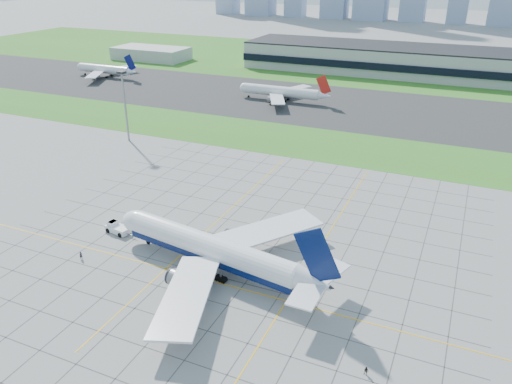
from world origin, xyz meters
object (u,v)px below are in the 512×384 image
Objects in this scene: crew_near at (81,255)px; pushback_tug at (117,228)px; airliner at (213,250)px; crew_far at (366,371)px; light_mast at (124,98)px; distant_jet_0 at (105,69)px; distant_jet_1 at (282,92)px.

pushback_tug is at bearing 45.09° from crew_near.
airliner is 34.50× the size of crew_far.
light_mast is 94.18m from airliner.
airliner reaches higher than distant_jet_0.
airliner is 212.14m from distant_jet_0.
distant_jet_1 is at bearing 114.24° from airliner.
distant_jet_0 is (-187.76, 166.64, 3.68)m from crew_far.
distant_jet_0 is (-81.23, 86.74, -11.70)m from light_mast.
pushback_tug is (40.08, -58.09, -15.03)m from light_mast.
pushback_tug is 135.67m from distant_jet_1.
distant_jet_0 is (-150.58, 149.42, -0.28)m from airliner.
airliner is at bearing -0.02° from pushback_tug.
pushback_tug reaches higher than crew_near.
light_mast is at bearing 146.81° from airliner.
distant_jet_0 is at bearing 133.12° from light_mast.
distant_jet_1 is at bearing -4.84° from distant_jet_0.
light_mast is 134.05m from crew_far.
distant_jet_0 is 112.64m from distant_jet_1.
crew_far is at bearing -54.03° from crew_near.
light_mast is 15.93× the size of crew_far.
airliner is at bearing -44.78° from distant_jet_0.
crew_near is at bearing -86.35° from distant_jet_1.
crew_near is at bearing -179.20° from crew_far.
airliner reaches higher than crew_near.
light_mast is 0.46× the size of airliner.
distant_jet_1 is (-75.52, 157.14, 3.68)m from crew_far.
crew_near reaches higher than crew_far.
distant_jet_0 reaches higher than crew_far.
crew_near is at bearing -154.47° from airliner.
airliner is (69.35, -62.69, -11.41)m from light_mast.
distant_jet_0 and distant_jet_1 have the same top height.
pushback_tug is 69.94m from crew_far.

